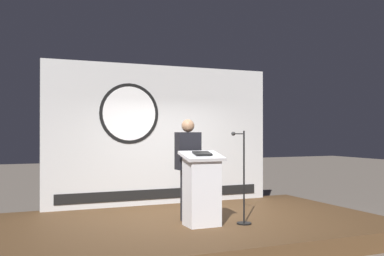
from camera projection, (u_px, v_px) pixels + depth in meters
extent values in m
plane|color=#6B6056|center=(198.00, 237.00, 7.66)|extent=(40.00, 40.00, 0.00)
cube|color=brown|center=(198.00, 229.00, 7.66)|extent=(6.40, 4.00, 0.30)
cube|color=silver|center=(162.00, 135.00, 9.37)|extent=(4.86, 0.10, 2.89)
cylinder|color=black|center=(129.00, 114.00, 9.05)|extent=(1.22, 0.02, 1.22)
cylinder|color=white|center=(129.00, 113.00, 9.04)|extent=(1.09, 0.02, 1.09)
cube|color=black|center=(163.00, 194.00, 9.31)|extent=(4.37, 0.02, 0.20)
cube|color=silver|center=(202.00, 192.00, 7.18)|extent=(0.52, 0.40, 1.09)
cube|color=silver|center=(202.00, 156.00, 7.19)|extent=(0.64, 0.50, 0.16)
cube|color=black|center=(202.00, 153.00, 7.17)|extent=(0.28, 0.20, 0.07)
cylinder|color=black|center=(188.00, 195.00, 7.60)|extent=(0.26, 0.26, 0.87)
cube|color=black|center=(188.00, 151.00, 7.61)|extent=(0.40, 0.24, 0.63)
sphere|color=#997051|center=(188.00, 126.00, 7.62)|extent=(0.22, 0.22, 0.22)
cylinder|color=black|center=(244.00, 223.00, 7.31)|extent=(0.24, 0.24, 0.02)
cylinder|color=black|center=(244.00, 177.00, 7.31)|extent=(0.03, 0.03, 1.52)
cylinder|color=black|center=(238.00, 134.00, 7.49)|extent=(0.02, 0.36, 0.02)
sphere|color=#262626|center=(233.00, 134.00, 7.66)|extent=(0.07, 0.07, 0.07)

